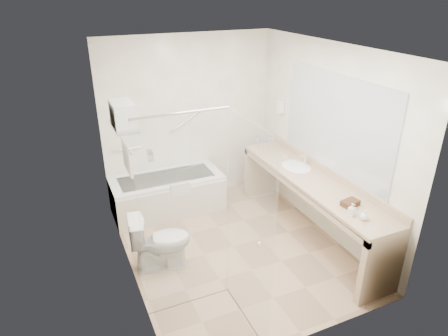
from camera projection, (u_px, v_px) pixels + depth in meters
name	position (u px, v px, depth m)	size (l,w,h in m)	color
floor	(233.00, 247.00, 5.19)	(3.20, 3.20, 0.00)	tan
ceiling	(236.00, 48.00, 4.13)	(2.60, 3.20, 0.10)	white
wall_back	(189.00, 120.00, 5.99)	(2.60, 0.10, 2.50)	white
wall_front	(316.00, 228.00, 3.33)	(2.60, 0.10, 2.50)	white
wall_left	(122.00, 179.00, 4.18)	(0.10, 3.20, 2.50)	white
wall_right	(325.00, 142.00, 5.14)	(0.10, 3.20, 2.50)	white
bathtub	(168.00, 194.00, 5.91)	(1.60, 0.73, 0.59)	white
grab_bar_short	(128.00, 149.00, 5.73)	(0.03, 0.03, 0.40)	silver
grab_bar_long	(187.00, 121.00, 5.94)	(0.03, 0.03, 0.60)	silver
shower_enclosure	(216.00, 223.00, 3.74)	(0.96, 0.91, 2.11)	silver
towel_shelf	(123.00, 122.00, 4.31)	(0.24, 0.55, 0.81)	silver
vanity_counter	(310.00, 193.00, 5.17)	(0.55, 2.70, 0.95)	tan
sink	(296.00, 168.00, 5.44)	(0.40, 0.52, 0.14)	white
faucet	(306.00, 159.00, 5.44)	(0.03, 0.03, 0.14)	silver
mirror	(335.00, 123.00, 4.89)	(0.02, 2.00, 1.20)	#B4B9C1
hairdryer_unit	(280.00, 107.00, 5.91)	(0.08, 0.10, 0.18)	silver
toilet	(160.00, 242.00, 4.70)	(0.40, 0.71, 0.69)	white
amenity_basket	(350.00, 203.00, 4.45)	(0.19, 0.13, 0.06)	#482C19
soap_bottle_a	(351.00, 213.00, 4.26)	(0.06, 0.14, 0.07)	silver
soap_bottle_b	(364.00, 216.00, 4.18)	(0.09, 0.12, 0.09)	silver
water_bottle_left	(269.00, 142.00, 6.03)	(0.06, 0.06, 0.19)	silver
water_bottle_mid	(266.00, 148.00, 5.77)	(0.07, 0.07, 0.21)	silver
water_bottle_right	(258.00, 142.00, 6.03)	(0.06, 0.06, 0.18)	silver
drinking_glass_near	(294.00, 165.00, 5.35)	(0.07, 0.07, 0.10)	silver
drinking_glass_far	(285.00, 158.00, 5.56)	(0.07, 0.07, 0.09)	silver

